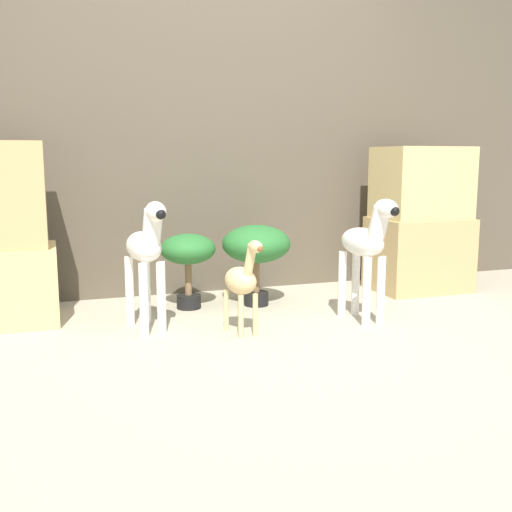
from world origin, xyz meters
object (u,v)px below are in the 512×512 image
zebra_right (366,246)px  potted_palm_front (188,254)px  zebra_left (146,251)px  potted_palm_back (256,247)px  giraffe_figurine (242,281)px

zebra_right → potted_palm_front: bearing=144.2°
zebra_left → potted_palm_back: 0.82m
zebra_right → giraffe_figurine: bearing=-179.5°
potted_palm_front → potted_palm_back: size_ratio=0.91×
giraffe_figurine → potted_palm_front: giraffe_figurine is taller
zebra_left → potted_palm_back: size_ratio=1.39×
potted_palm_front → giraffe_figurine: bearing=-77.2°
giraffe_figurine → potted_palm_front: size_ratio=1.11×
zebra_right → giraffe_figurine: 0.74m
zebra_right → potted_palm_back: zebra_right is taller
zebra_right → potted_palm_front: 1.08m
zebra_left → potted_palm_front: (0.31, 0.42, -0.09)m
zebra_left → potted_palm_front: 0.53m
potted_palm_front → zebra_right: bearing=-35.8°
zebra_right → zebra_left: (-1.19, 0.21, 0.00)m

